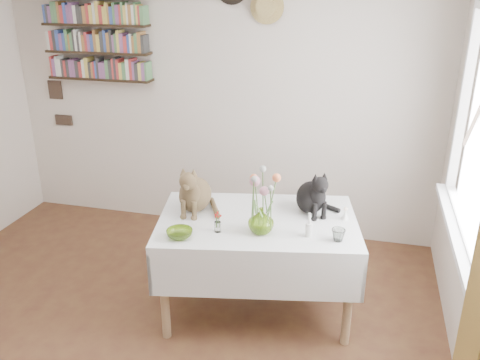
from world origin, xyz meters
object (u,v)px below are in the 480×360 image
(tabby_cat, at_px, (195,186))
(flower_vase, at_px, (261,220))
(dining_table, at_px, (257,242))
(black_cat, at_px, (311,189))
(bookshelf_unit, at_px, (96,29))

(tabby_cat, xyz_separation_m, flower_vase, (0.53, -0.23, -0.10))
(tabby_cat, bearing_deg, dining_table, -5.78)
(dining_table, xyz_separation_m, flower_vase, (0.06, -0.19, 0.27))
(black_cat, height_order, flower_vase, black_cat)
(black_cat, bearing_deg, tabby_cat, 158.47)
(tabby_cat, height_order, bookshelf_unit, bookshelf_unit)
(dining_table, relative_size, tabby_cat, 4.06)
(black_cat, height_order, bookshelf_unit, bookshelf_unit)
(dining_table, relative_size, flower_vase, 8.54)
(bookshelf_unit, bearing_deg, black_cat, -24.76)
(dining_table, bearing_deg, flower_vase, -71.41)
(tabby_cat, bearing_deg, flower_vase, -24.04)
(black_cat, xyz_separation_m, flower_vase, (-0.27, -0.40, -0.08))
(tabby_cat, xyz_separation_m, black_cat, (0.80, 0.18, -0.02))
(dining_table, bearing_deg, bookshelf_unit, 146.07)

